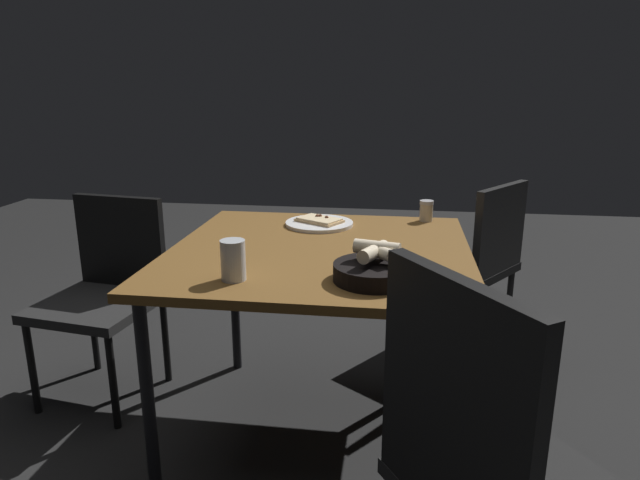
{
  "coord_description": "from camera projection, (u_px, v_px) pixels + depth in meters",
  "views": [
    {
      "loc": [
        -0.26,
        1.88,
        1.32
      ],
      "look_at": [
        0.0,
        -0.01,
        0.78
      ],
      "focal_mm": 31.47,
      "sensor_mm": 36.0,
      "label": 1
    }
  ],
  "objects": [
    {
      "name": "beer_glass",
      "position": [
        233.0,
        262.0,
        1.65
      ],
      "size": [
        0.07,
        0.07,
        0.12
      ],
      "color": "silver",
      "rests_on": "dining_table"
    },
    {
      "name": "pizza_plate",
      "position": [
        319.0,
        223.0,
        2.29
      ],
      "size": [
        0.28,
        0.28,
        0.04
      ],
      "color": "white",
      "rests_on": "dining_table"
    },
    {
      "name": "chair_near",
      "position": [
        473.0,
        257.0,
        2.66
      ],
      "size": [
        0.61,
        0.61,
        0.87
      ],
      "color": "black",
      "rests_on": "ground"
    },
    {
      "name": "chair_spare",
      "position": [
        489.0,
        466.0,
        1.16
      ],
      "size": [
        0.61,
        0.61,
        0.98
      ],
      "color": "black",
      "rests_on": "ground"
    },
    {
      "name": "chair_far",
      "position": [
        107.0,
        284.0,
        2.38
      ],
      "size": [
        0.5,
        0.5,
        0.84
      ],
      "color": "#242424",
      "rests_on": "ground"
    },
    {
      "name": "bread_basket",
      "position": [
        374.0,
        268.0,
        1.65
      ],
      "size": [
        0.24,
        0.24,
        0.12
      ],
      "color": "black",
      "rests_on": "dining_table"
    },
    {
      "name": "dining_table",
      "position": [
        320.0,
        264.0,
        1.99
      ],
      "size": [
        1.05,
        1.04,
        0.75
      ],
      "color": "brown",
      "rests_on": "ground"
    },
    {
      "name": "ground",
      "position": [
        320.0,
        432.0,
        2.18
      ],
      "size": [
        8.0,
        8.0,
        0.0
      ],
      "primitive_type": "plane",
      "color": "black"
    },
    {
      "name": "pepper_shaker",
      "position": [
        426.0,
        212.0,
        2.35
      ],
      "size": [
        0.06,
        0.06,
        0.09
      ],
      "color": "#BFB299",
      "rests_on": "dining_table"
    }
  ]
}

